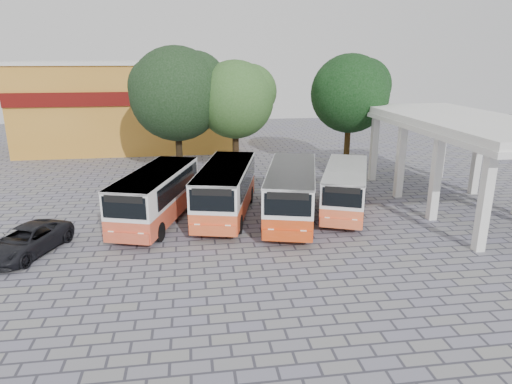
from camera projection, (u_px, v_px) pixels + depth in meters
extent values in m
plane|color=slate|center=(303.00, 239.00, 22.79)|extent=(90.00, 90.00, 0.00)
cube|color=silver|center=(485.00, 200.00, 20.79)|extent=(0.45, 0.45, 5.00)
cube|color=silver|center=(374.00, 146.00, 33.11)|extent=(0.45, 0.45, 5.00)
cube|color=silver|center=(442.00, 144.00, 33.85)|extent=(0.45, 0.45, 5.00)
cube|color=silver|center=(464.00, 120.00, 26.54)|extent=(6.60, 15.60, 0.40)
cube|color=silver|center=(464.00, 126.00, 26.65)|extent=(6.80, 15.80, 0.30)
cube|color=#BF8028|center=(131.00, 107.00, 44.77)|extent=(20.00, 10.00, 8.00)
cube|color=#590C0A|center=(123.00, 99.00, 39.59)|extent=(20.00, 0.20, 1.20)
cube|color=silver|center=(127.00, 63.00, 43.57)|extent=(20.40, 10.40, 0.30)
cube|color=#D44F2F|center=(157.00, 207.00, 24.89)|extent=(4.61, 8.21, 1.03)
cube|color=white|center=(156.00, 185.00, 24.54)|extent=(4.61, 8.21, 1.45)
cube|color=white|center=(155.00, 173.00, 24.35)|extent=(4.66, 8.22, 0.12)
cube|color=black|center=(133.00, 186.00, 24.37)|extent=(2.00, 6.20, 1.03)
cube|color=black|center=(178.00, 184.00, 24.70)|extent=(2.00, 6.20, 1.03)
cube|color=black|center=(150.00, 208.00, 20.79)|extent=(2.03, 0.68, 1.03)
cube|color=black|center=(150.00, 199.00, 20.67)|extent=(1.80, 0.62, 0.33)
cylinder|color=black|center=(133.00, 232.00, 22.44)|extent=(0.28, 0.98, 0.98)
cylinder|color=black|center=(176.00, 230.00, 22.73)|extent=(0.28, 0.98, 0.98)
cylinder|color=black|center=(142.00, 201.00, 27.28)|extent=(0.28, 0.98, 0.98)
cylinder|color=black|center=(178.00, 199.00, 27.58)|extent=(0.28, 0.98, 0.98)
cube|color=#E45326|center=(226.00, 201.00, 25.89)|extent=(4.28, 8.41, 1.06)
cube|color=white|center=(226.00, 179.00, 25.53)|extent=(4.28, 8.41, 1.48)
cube|color=white|center=(225.00, 167.00, 25.33)|extent=(4.33, 8.42, 0.12)
cube|color=black|center=(204.00, 180.00, 25.35)|extent=(1.64, 6.47, 1.06)
cube|color=black|center=(247.00, 178.00, 25.69)|extent=(1.64, 6.47, 1.06)
cube|color=black|center=(232.00, 201.00, 21.68)|extent=(2.12, 0.57, 1.06)
cube|color=black|center=(232.00, 192.00, 21.56)|extent=(1.87, 0.52, 0.34)
cylinder|color=black|center=(209.00, 225.00, 23.37)|extent=(0.28, 1.01, 1.01)
cylinder|color=black|center=(251.00, 222.00, 23.68)|extent=(0.28, 1.01, 1.01)
cylinder|color=black|center=(205.00, 195.00, 28.34)|extent=(0.28, 1.01, 1.01)
cylinder|color=black|center=(240.00, 193.00, 28.64)|extent=(0.28, 1.01, 1.01)
cube|color=#D64011|center=(291.00, 204.00, 25.25)|extent=(4.47, 8.49, 1.07)
cube|color=white|center=(292.00, 182.00, 24.88)|extent=(4.47, 8.49, 1.49)
cube|color=white|center=(292.00, 170.00, 24.68)|extent=(4.52, 8.50, 0.12)
cube|color=black|center=(269.00, 182.00, 24.70)|extent=(1.80, 6.49, 1.07)
cube|color=black|center=(314.00, 181.00, 25.05)|extent=(1.80, 6.49, 1.07)
cube|color=black|center=(311.00, 205.00, 21.00)|extent=(2.12, 0.62, 1.07)
cube|color=black|center=(311.00, 196.00, 20.88)|extent=(1.88, 0.56, 0.35)
cylinder|color=black|center=(281.00, 229.00, 22.71)|extent=(0.28, 1.02, 1.02)
cylinder|color=black|center=(324.00, 227.00, 23.01)|extent=(0.28, 1.02, 1.02)
cylinder|color=black|center=(264.00, 198.00, 27.72)|extent=(0.28, 1.02, 1.02)
cylinder|color=black|center=(299.00, 196.00, 28.02)|extent=(0.28, 1.02, 1.02)
cube|color=#EB6336|center=(345.00, 198.00, 26.57)|extent=(4.78, 7.66, 0.97)
cube|color=white|center=(346.00, 179.00, 26.23)|extent=(4.78, 7.66, 1.35)
cube|color=white|center=(346.00, 169.00, 26.05)|extent=(4.82, 7.67, 0.11)
cube|color=black|center=(327.00, 180.00, 26.07)|extent=(2.29, 5.66, 0.97)
cube|color=black|center=(364.00, 178.00, 26.38)|extent=(2.29, 5.66, 0.97)
cube|color=black|center=(370.00, 198.00, 22.72)|extent=(1.86, 0.78, 0.97)
cube|color=black|center=(371.00, 191.00, 22.61)|extent=(1.65, 0.70, 0.31)
cylinder|color=black|center=(341.00, 219.00, 24.27)|extent=(0.26, 0.92, 0.92)
cylinder|color=black|center=(376.00, 217.00, 24.54)|extent=(0.26, 0.92, 0.92)
cylinder|color=black|center=(317.00, 193.00, 28.80)|extent=(0.26, 0.92, 0.92)
cylinder|color=black|center=(347.00, 192.00, 29.08)|extent=(0.26, 0.92, 0.92)
cylinder|color=black|center=(179.00, 147.00, 34.14)|extent=(0.49, 0.49, 4.49)
sphere|color=black|center=(176.00, 94.00, 33.02)|extent=(6.81, 6.81, 6.81)
sphere|color=black|center=(195.00, 84.00, 33.30)|extent=(4.76, 4.76, 4.76)
sphere|color=black|center=(159.00, 87.00, 32.52)|extent=(4.42, 4.42, 4.42)
cylinder|color=#302212|center=(236.00, 149.00, 34.37)|extent=(0.49, 0.49, 4.08)
sphere|color=#2C541E|center=(235.00, 100.00, 33.31)|extent=(5.68, 5.68, 5.68)
sphere|color=#2C541E|center=(250.00, 91.00, 33.59)|extent=(3.98, 3.98, 3.98)
sphere|color=#2C541E|center=(222.00, 94.00, 32.87)|extent=(3.69, 3.69, 3.69)
cylinder|color=#3D2A10|center=(347.00, 145.00, 35.33)|extent=(0.45, 0.45, 4.31)
sphere|color=black|center=(350.00, 94.00, 34.20)|extent=(5.87, 5.87, 5.87)
sphere|color=black|center=(364.00, 85.00, 34.48)|extent=(4.11, 4.11, 4.11)
sphere|color=black|center=(338.00, 88.00, 33.74)|extent=(3.82, 3.82, 3.82)
imported|color=black|center=(26.00, 241.00, 20.94)|extent=(3.76, 5.14, 1.30)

